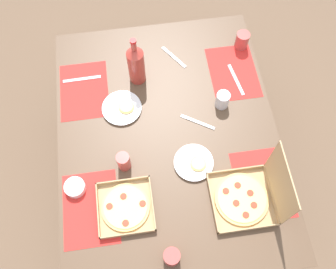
# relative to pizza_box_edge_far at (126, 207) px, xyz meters

# --- Properties ---
(ground_plane) EXTENTS (6.00, 6.00, 0.00)m
(ground_plane) POSITION_rel_pizza_box_edge_far_xyz_m (-0.35, 0.25, -0.77)
(ground_plane) COLOR brown
(dining_table) EXTENTS (1.47, 1.14, 0.76)m
(dining_table) POSITION_rel_pizza_box_edge_far_xyz_m (-0.35, 0.25, -0.11)
(dining_table) COLOR #3F3328
(dining_table) RESTS_ON ground_plane
(placemat_near_left) EXTENTS (0.36, 0.26, 0.00)m
(placemat_near_left) POSITION_rel_pizza_box_edge_far_xyz_m (-0.68, -0.16, -0.01)
(placemat_near_left) COLOR red
(placemat_near_left) RESTS_ON dining_table
(placemat_near_right) EXTENTS (0.36, 0.26, 0.00)m
(placemat_near_right) POSITION_rel_pizza_box_edge_far_xyz_m (-0.02, -0.16, -0.01)
(placemat_near_right) COLOR red
(placemat_near_right) RESTS_ON dining_table
(placemat_far_left) EXTENTS (0.36, 0.26, 0.00)m
(placemat_far_left) POSITION_rel_pizza_box_edge_far_xyz_m (-0.68, 0.67, -0.01)
(placemat_far_left) COLOR red
(placemat_far_left) RESTS_ON dining_table
(placemat_far_right) EXTENTS (0.36, 0.26, 0.00)m
(placemat_far_right) POSITION_rel_pizza_box_edge_far_xyz_m (-0.02, 0.67, -0.01)
(placemat_far_right) COLOR red
(placemat_far_right) RESTS_ON dining_table
(pizza_box_edge_far) EXTENTS (0.26, 0.26, 0.04)m
(pizza_box_edge_far) POSITION_rel_pizza_box_edge_far_xyz_m (0.00, 0.00, 0.00)
(pizza_box_edge_far) COLOR tan
(pizza_box_edge_far) RESTS_ON dining_table
(pizza_box_center) EXTENTS (0.29, 0.30, 0.33)m
(pizza_box_center) POSITION_rel_pizza_box_edge_far_xyz_m (0.04, 0.58, 0.04)
(pizza_box_center) COLOR tan
(pizza_box_center) RESTS_ON dining_table
(plate_middle) EXTENTS (0.21, 0.21, 0.03)m
(plate_middle) POSITION_rel_pizza_box_edge_far_xyz_m (-0.53, 0.03, -0.00)
(plate_middle) COLOR white
(plate_middle) RESTS_ON dining_table
(plate_near_left) EXTENTS (0.20, 0.20, 0.03)m
(plate_near_left) POSITION_rel_pizza_box_edge_far_xyz_m (-0.17, 0.36, -0.00)
(plate_near_left) COLOR white
(plate_near_left) RESTS_ON dining_table
(soda_bottle) EXTENTS (0.09, 0.09, 0.32)m
(soda_bottle) POSITION_rel_pizza_box_edge_far_xyz_m (-0.72, 0.14, 0.12)
(soda_bottle) COLOR #B2382D
(soda_bottle) RESTS_ON dining_table
(cup_red) EXTENTS (0.08, 0.08, 0.10)m
(cup_red) POSITION_rel_pizza_box_edge_far_xyz_m (-0.85, 0.75, 0.04)
(cup_red) COLOR #BF4742
(cup_red) RESTS_ON dining_table
(cup_clear_right) EXTENTS (0.06, 0.06, 0.11)m
(cup_clear_right) POSITION_rel_pizza_box_edge_far_xyz_m (-0.21, 0.02, 0.04)
(cup_clear_right) COLOR #BF4742
(cup_clear_right) RESTS_ON dining_table
(cup_clear_left) EXTENTS (0.07, 0.07, 0.10)m
(cup_clear_left) POSITION_rel_pizza_box_edge_far_xyz_m (-0.49, 0.56, 0.04)
(cup_clear_left) COLOR silver
(cup_clear_left) RESTS_ON dining_table
(cup_spare) EXTENTS (0.07, 0.07, 0.10)m
(cup_spare) POSITION_rel_pizza_box_edge_far_xyz_m (0.26, 0.18, 0.04)
(cup_spare) COLOR #BF4742
(cup_spare) RESTS_ON dining_table
(condiment_bowl) EXTENTS (0.10, 0.10, 0.04)m
(condiment_bowl) POSITION_rel_pizza_box_edge_far_xyz_m (-0.13, -0.23, 0.01)
(condiment_bowl) COLOR white
(condiment_bowl) RESTS_ON dining_table
(knife_by_far_right) EXTENTS (0.02, 0.21, 0.00)m
(knife_by_far_right) POSITION_rel_pizza_box_edge_far_xyz_m (-0.75, -0.17, -0.01)
(knife_by_far_right) COLOR #B7B7BC
(knife_by_far_right) RESTS_ON dining_table
(fork_by_far_left) EXTENTS (0.11, 0.17, 0.00)m
(fork_by_far_left) POSITION_rel_pizza_box_edge_far_xyz_m (-0.40, 0.42, -0.01)
(fork_by_far_left) COLOR #B7B7BC
(fork_by_far_left) RESTS_ON dining_table
(knife_by_near_right) EXTENTS (0.21, 0.05, 0.00)m
(knife_by_near_right) POSITION_rel_pizza_box_edge_far_xyz_m (-0.63, 0.68, -0.01)
(knife_by_near_right) COLOR #B7B7BC
(knife_by_near_right) RESTS_ON dining_table
(fork_by_near_left) EXTENTS (0.16, 0.12, 0.00)m
(fork_by_near_left) POSITION_rel_pizza_box_edge_far_xyz_m (-0.83, 0.36, -0.01)
(fork_by_near_left) COLOR #B7B7BC
(fork_by_near_left) RESTS_ON dining_table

